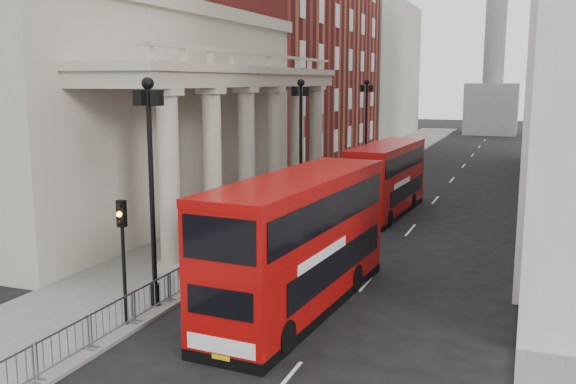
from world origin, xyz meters
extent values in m
plane|color=black|center=(0.00, 0.00, 0.00)|extent=(260.00, 260.00, 0.00)
cube|color=slate|center=(-3.00, 30.00, 0.06)|extent=(6.00, 140.00, 0.12)
cube|color=slate|center=(13.50, 30.00, 0.06)|extent=(3.00, 140.00, 0.12)
cube|color=slate|center=(-0.05, 30.00, 0.07)|extent=(0.20, 140.00, 0.14)
cube|color=#A49D8A|center=(-10.50, 18.00, 6.00)|extent=(9.00, 28.00, 12.00)
cube|color=maroon|center=(-10.50, 48.00, 11.00)|extent=(9.00, 32.00, 22.00)
cube|color=#A49D8A|center=(-10.50, 80.00, 10.00)|extent=(9.00, 30.00, 20.00)
cube|color=#60605E|center=(6.00, 92.00, 4.00)|extent=(8.00, 8.00, 8.00)
cylinder|color=black|center=(-0.60, 4.00, 0.52)|extent=(0.36, 0.36, 0.80)
cylinder|color=black|center=(-0.60, 4.00, 4.12)|extent=(0.18, 0.18, 8.00)
sphere|color=black|center=(-0.60, 4.00, 8.22)|extent=(0.44, 0.44, 0.44)
cube|color=black|center=(-0.25, 4.00, 7.72)|extent=(0.35, 0.35, 0.55)
cube|color=black|center=(-0.95, 4.00, 7.72)|extent=(0.35, 0.35, 0.55)
cylinder|color=black|center=(-0.60, 20.00, 0.52)|extent=(0.36, 0.36, 0.80)
cylinder|color=black|center=(-0.60, 20.00, 4.12)|extent=(0.18, 0.18, 8.00)
sphere|color=black|center=(-0.60, 20.00, 8.22)|extent=(0.44, 0.44, 0.44)
cube|color=black|center=(-0.25, 20.00, 7.72)|extent=(0.35, 0.35, 0.55)
cube|color=black|center=(-0.95, 20.00, 7.72)|extent=(0.35, 0.35, 0.55)
cylinder|color=black|center=(-0.60, 36.00, 0.52)|extent=(0.36, 0.36, 0.80)
cylinder|color=black|center=(-0.60, 36.00, 4.12)|extent=(0.18, 0.18, 8.00)
sphere|color=black|center=(-0.60, 36.00, 8.22)|extent=(0.44, 0.44, 0.44)
cube|color=black|center=(-0.25, 36.00, 7.72)|extent=(0.35, 0.35, 0.55)
cube|color=black|center=(-0.95, 36.00, 7.72)|extent=(0.35, 0.35, 0.55)
cylinder|color=black|center=(-0.50, 2.00, 1.82)|extent=(0.12, 0.12, 3.40)
cube|color=black|center=(-0.50, 2.00, 3.97)|extent=(0.28, 0.22, 0.90)
sphere|color=black|center=(-0.50, 1.87, 4.27)|extent=(0.18, 0.18, 0.18)
sphere|color=orange|center=(-0.50, 1.87, 3.97)|extent=(0.18, 0.18, 0.18)
sphere|color=black|center=(-0.50, 1.87, 3.67)|extent=(0.18, 0.18, 0.18)
cube|color=gray|center=(-0.35, -3.65, 0.67)|extent=(0.50, 2.30, 1.10)
cube|color=gray|center=(-0.35, -1.30, 0.67)|extent=(0.50, 2.30, 1.10)
cube|color=gray|center=(-0.35, 1.05, 0.67)|extent=(0.50, 2.30, 1.10)
cube|color=gray|center=(-0.35, 3.40, 0.67)|extent=(0.50, 2.30, 1.10)
cube|color=gray|center=(-0.35, 5.75, 0.67)|extent=(0.50, 2.30, 1.10)
cube|color=gray|center=(-0.35, 8.10, 0.67)|extent=(0.50, 2.30, 1.10)
cube|color=gray|center=(-0.35, 10.45, 0.67)|extent=(0.50, 2.30, 1.10)
cube|color=#A10907|center=(4.36, 5.95, 1.47)|extent=(3.52, 11.57, 2.17)
cube|color=#A10907|center=(4.36, 5.95, 3.72)|extent=(3.52, 11.57, 1.90)
cube|color=#A10907|center=(4.36, 5.95, 4.81)|extent=(3.56, 11.62, 0.27)
cube|color=black|center=(4.36, 5.95, 0.19)|extent=(3.54, 11.57, 0.38)
cube|color=black|center=(4.36, 5.95, 1.74)|extent=(3.43, 9.41, 1.09)
cube|color=black|center=(4.36, 5.95, 3.83)|extent=(3.53, 10.92, 1.19)
cube|color=white|center=(3.96, 0.28, 0.71)|extent=(2.28, 0.23, 0.49)
cube|color=yellow|center=(3.96, 0.26, 0.35)|extent=(0.60, 0.09, 0.14)
cylinder|color=black|center=(2.86, 2.09, 0.54)|extent=(0.42, 1.11, 1.09)
cylinder|color=black|center=(5.31, 1.91, 0.54)|extent=(0.42, 1.11, 1.09)
cylinder|color=black|center=(3.33, 8.70, 0.54)|extent=(0.42, 1.11, 1.09)
cylinder|color=black|center=(5.78, 8.52, 0.54)|extent=(0.42, 1.11, 1.09)
cube|color=#A80907|center=(3.73, 24.06, 1.31)|extent=(3.01, 10.35, 1.95)
cube|color=#A80907|center=(3.73, 24.06, 3.34)|extent=(3.01, 10.35, 1.70)
cube|color=#A80907|center=(3.73, 24.06, 4.31)|extent=(3.05, 10.39, 0.24)
cube|color=black|center=(3.73, 24.06, 0.17)|extent=(3.03, 10.35, 0.34)
cube|color=black|center=(3.73, 24.06, 1.56)|extent=(2.96, 8.41, 0.97)
cube|color=black|center=(3.73, 24.06, 3.43)|extent=(3.03, 9.77, 1.07)
cube|color=white|center=(3.44, 18.97, 0.63)|extent=(2.05, 0.17, 0.44)
cube|color=yellow|center=(3.44, 18.96, 0.31)|extent=(0.54, 0.07, 0.13)
cylinder|color=black|center=(2.43, 20.57, 0.49)|extent=(0.37, 0.99, 0.97)
cylinder|color=black|center=(4.63, 20.45, 0.49)|extent=(0.37, 0.99, 0.97)
cylinder|color=black|center=(2.77, 26.51, 0.49)|extent=(0.37, 0.99, 0.97)
cylinder|color=black|center=(4.96, 26.38, 0.49)|extent=(0.37, 0.99, 0.97)
imported|color=black|center=(-2.84, 15.72, 0.92)|extent=(0.69, 0.61, 1.59)
imported|color=#2A2321|center=(-4.48, 17.58, 1.01)|extent=(1.07, 0.97, 1.78)
imported|color=black|center=(-3.93, 17.84, 0.99)|extent=(1.02, 0.94, 1.75)
camera|label=1|loc=(12.01, -15.49, 8.28)|focal=40.00mm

